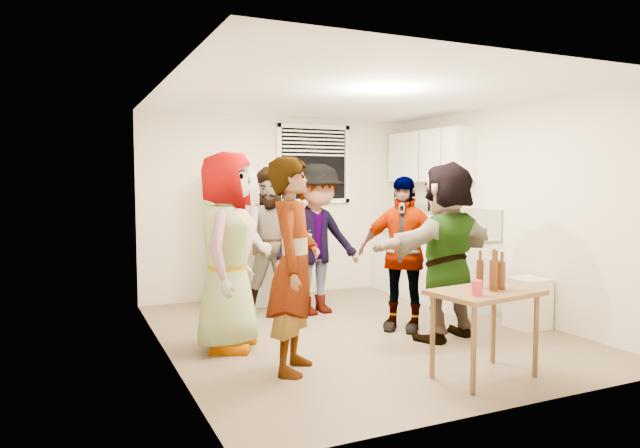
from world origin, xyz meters
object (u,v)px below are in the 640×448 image
refrigerator (240,239)px  kettle (417,232)px  beer_bottle_table (493,291)px  blue_cup (440,238)px  wine_bottle (395,228)px  guest_back_left (276,316)px  guest_back_right (317,313)px  serving_table (483,377)px  guest_orange (445,338)px  guest_black (401,329)px  beer_bottle_counter (438,236)px  trash_bin (528,305)px  guest_grey (228,348)px  red_cup (477,295)px  guest_stripe (294,371)px

refrigerator → kettle: refrigerator is taller
beer_bottle_table → blue_cup: bearing=63.4°
wine_bottle → blue_cup: size_ratio=2.34×
guest_back_left → guest_back_right: bearing=7.0°
serving_table → guest_back_right: size_ratio=0.47×
refrigerator → guest_orange: (1.45, -2.45, -0.85)m
wine_bottle → guest_black: wine_bottle is taller
beer_bottle_counter → trash_bin: 1.56m
wine_bottle → guest_back_left: (-2.30, -1.02, -0.90)m
kettle → serving_table: size_ratio=0.31×
guest_grey → guest_back_left: size_ratio=1.06×
beer_bottle_counter → guest_orange: bearing=-123.1°
blue_cup → guest_back_left: bearing=165.4°
guest_black → serving_table: bearing=-51.4°
trash_bin → refrigerator: bearing=135.6°
kettle → guest_back_right: kettle is taller
blue_cup → wine_bottle: bearing=78.6°
guest_grey → wine_bottle: bearing=-27.1°
wine_bottle → guest_orange: (-1.05, -2.66, -0.90)m
serving_table → red_cup: size_ratio=7.47×
wine_bottle → guest_stripe: wine_bottle is taller
red_cup → guest_back_left: bearing=102.4°
guest_back_right → guest_black: bearing=-73.1°
red_cup → guest_black: bearing=76.7°
red_cup → guest_back_left: size_ratio=0.06×
guest_stripe → guest_back_left: (0.54, 1.93, 0.00)m
guest_back_left → guest_back_right: size_ratio=0.98×
refrigerator → beer_bottle_counter: (2.35, -1.07, 0.05)m
kettle → guest_back_left: kettle is taller
beer_bottle_counter → serving_table: size_ratio=0.29×
beer_bottle_counter → guest_black: 1.70m
red_cup → blue_cup: bearing=59.7°
beer_bottle_counter → guest_back_left: beer_bottle_counter is taller
guest_stripe → guest_back_left: bearing=18.1°
trash_bin → beer_bottle_table: beer_bottle_table is taller
trash_bin → guest_grey: bearing=169.4°
wine_bottle → guest_black: (-1.28, -2.19, -0.90)m
guest_black → guest_back_left: bearing=177.5°
refrigerator → guest_grey: 2.17m
wine_bottle → beer_bottle_table: 4.06m
beer_bottle_counter → guest_grey: 3.26m
blue_cup → guest_stripe: size_ratio=0.06×
beer_bottle_table → guest_back_left: bearing=107.3°
trash_bin → red_cup: (-1.71, -1.19, 0.48)m
guest_back_right → guest_orange: size_ratio=1.00×
wine_bottle → serving_table: size_ratio=0.31×
red_cup → guest_stripe: size_ratio=0.06×
kettle → serving_table: (-1.38, -3.04, -0.90)m
guest_black → beer_bottle_counter: bearing=84.9°
guest_back_left → beer_bottle_counter: bearing=10.7°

